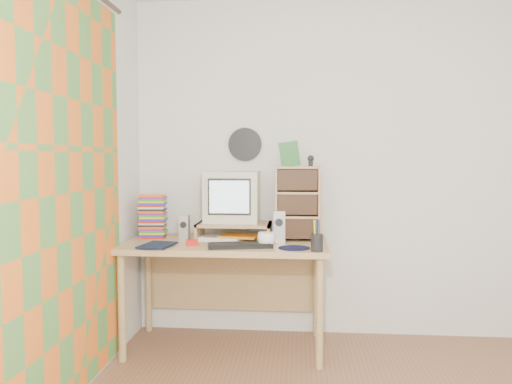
% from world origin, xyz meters
% --- Properties ---
extents(back_wall, '(3.50, 0.00, 3.50)m').
position_xyz_m(back_wall, '(0.00, 1.75, 1.25)').
color(back_wall, white).
rests_on(back_wall, floor).
extents(left_wall, '(0.00, 3.50, 3.50)m').
position_xyz_m(left_wall, '(-1.75, 0.00, 1.25)').
color(left_wall, white).
rests_on(left_wall, floor).
extents(curtain, '(0.00, 2.20, 2.20)m').
position_xyz_m(curtain, '(-1.71, 0.48, 1.15)').
color(curtain, orange).
rests_on(curtain, left_wall).
extents(wall_disc, '(0.25, 0.02, 0.25)m').
position_xyz_m(wall_disc, '(-0.93, 1.73, 1.43)').
color(wall_disc, black).
rests_on(wall_disc, back_wall).
extents(desk, '(1.40, 0.70, 0.75)m').
position_xyz_m(desk, '(-1.03, 1.44, 0.62)').
color(desk, tan).
rests_on(desk, floor).
extents(monitor_riser, '(0.52, 0.30, 0.12)m').
position_xyz_m(monitor_riser, '(-0.98, 1.48, 0.84)').
color(monitor_riser, tan).
rests_on(monitor_riser, desk).
extents(crt_monitor, '(0.38, 0.38, 0.36)m').
position_xyz_m(crt_monitor, '(-1.00, 1.53, 1.05)').
color(crt_monitor, beige).
rests_on(crt_monitor, monitor_riser).
extents(speaker_left, '(0.07, 0.07, 0.18)m').
position_xyz_m(speaker_left, '(-1.32, 1.41, 0.84)').
color(speaker_left, '#B4B5B9').
rests_on(speaker_left, desk).
extents(speaker_right, '(0.09, 0.09, 0.22)m').
position_xyz_m(speaker_right, '(-0.66, 1.42, 0.86)').
color(speaker_right, '#B4B5B9').
rests_on(speaker_right, desk).
extents(keyboard, '(0.43, 0.22, 0.03)m').
position_xyz_m(keyboard, '(-0.90, 1.17, 0.76)').
color(keyboard, black).
rests_on(keyboard, desk).
extents(dvd_stack, '(0.19, 0.14, 0.26)m').
position_xyz_m(dvd_stack, '(-1.58, 1.51, 0.88)').
color(dvd_stack, brown).
rests_on(dvd_stack, desk).
extents(cd_rack, '(0.32, 0.17, 0.52)m').
position_xyz_m(cd_rack, '(-0.53, 1.50, 1.01)').
color(cd_rack, tan).
rests_on(cd_rack, desk).
extents(mug, '(0.12, 0.12, 0.09)m').
position_xyz_m(mug, '(-0.73, 1.21, 0.80)').
color(mug, white).
rests_on(mug, desk).
extents(diary, '(0.25, 0.21, 0.05)m').
position_xyz_m(diary, '(-1.53, 1.16, 0.77)').
color(diary, black).
rests_on(diary, desk).
extents(mousepad, '(0.26, 0.26, 0.00)m').
position_xyz_m(mousepad, '(-0.55, 1.17, 0.75)').
color(mousepad, black).
rests_on(mousepad, desk).
extents(pen_cup, '(0.10, 0.10, 0.15)m').
position_xyz_m(pen_cup, '(-0.41, 1.08, 0.83)').
color(pen_cup, black).
rests_on(pen_cup, desk).
extents(papers, '(0.34, 0.28, 0.04)m').
position_xyz_m(papers, '(-1.01, 1.45, 0.77)').
color(papers, silver).
rests_on(papers, desk).
extents(red_box, '(0.09, 0.07, 0.04)m').
position_xyz_m(red_box, '(-1.23, 1.22, 0.77)').
color(red_box, red).
rests_on(red_box, desk).
extents(game_box, '(0.13, 0.03, 0.17)m').
position_xyz_m(game_box, '(-0.59, 1.48, 1.36)').
color(game_box, '#1B6020').
rests_on(game_box, cd_rack).
extents(webcam, '(0.05, 0.05, 0.08)m').
position_xyz_m(webcam, '(-0.44, 1.46, 1.31)').
color(webcam, black).
rests_on(webcam, cd_rack).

